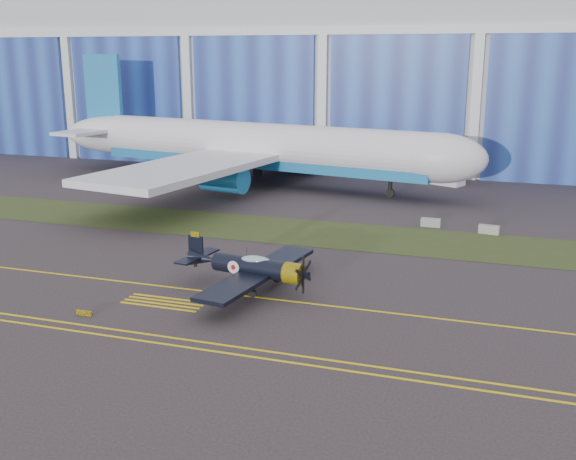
% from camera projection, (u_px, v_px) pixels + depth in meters
% --- Properties ---
extents(ground, '(260.00, 260.00, 0.00)m').
position_uv_depth(ground, '(429.00, 293.00, 50.59)').
color(ground, '#393135').
rests_on(ground, ground).
extents(grass_median, '(260.00, 10.00, 0.02)m').
position_uv_depth(grass_median, '(447.00, 244.00, 63.45)').
color(grass_median, '#475128').
rests_on(grass_median, ground).
extents(hangar, '(220.00, 45.70, 30.00)m').
position_uv_depth(hangar, '(485.00, 68.00, 112.73)').
color(hangar, silver).
rests_on(hangar, ground).
extents(taxiway_centreline, '(200.00, 0.20, 0.02)m').
position_uv_depth(taxiway_centreline, '(421.00, 316.00, 45.99)').
color(taxiway_centreline, yellow).
rests_on(taxiway_centreline, ground).
extents(edge_line_near, '(80.00, 0.20, 0.02)m').
position_uv_depth(edge_line_near, '(398.00, 378.00, 37.27)').
color(edge_line_near, yellow).
rests_on(edge_line_near, ground).
extents(edge_line_far, '(80.00, 0.20, 0.02)m').
position_uv_depth(edge_line_far, '(401.00, 370.00, 38.18)').
color(edge_line_far, yellow).
rests_on(edge_line_far, ground).
extents(hold_short_ladder, '(6.00, 2.40, 0.02)m').
position_uv_depth(hold_short_ladder, '(164.00, 302.00, 48.58)').
color(hold_short_ladder, yellow).
rests_on(hold_short_ladder, ground).
extents(guard_board_left, '(1.20, 0.15, 0.35)m').
position_uv_depth(guard_board_left, '(84.00, 313.00, 46.16)').
color(guard_board_left, yellow).
rests_on(guard_board_left, ground).
extents(warbird, '(13.56, 15.58, 4.16)m').
position_uv_depth(warbird, '(251.00, 267.00, 50.63)').
color(warbird, black).
rests_on(warbird, ground).
extents(jetliner, '(77.14, 68.76, 23.76)m').
position_uv_depth(jetliner, '(259.00, 96.00, 89.48)').
color(jetliner, white).
rests_on(jetliner, ground).
extents(shipping_container, '(6.55, 4.74, 2.64)m').
position_uv_depth(shipping_container, '(442.00, 174.00, 92.28)').
color(shipping_container, white).
rests_on(shipping_container, ground).
extents(barrier_a, '(2.00, 0.61, 0.90)m').
position_uv_depth(barrier_a, '(431.00, 222.00, 69.65)').
color(barrier_a, gray).
rests_on(barrier_a, ground).
extents(barrier_b, '(2.07, 0.91, 0.90)m').
position_uv_depth(barrier_b, '(489.00, 230.00, 66.86)').
color(barrier_b, '#9D9794').
rests_on(barrier_b, ground).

